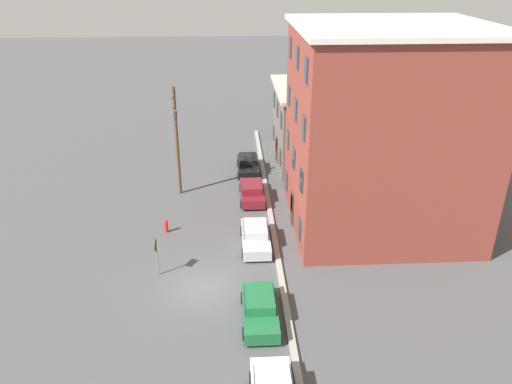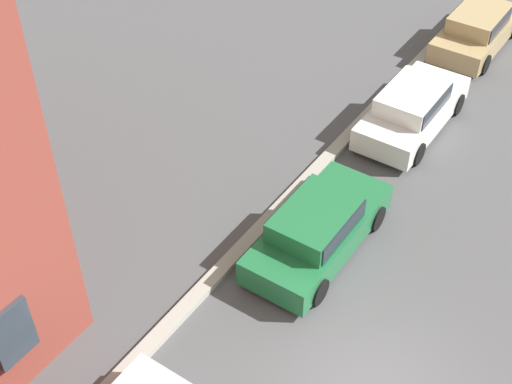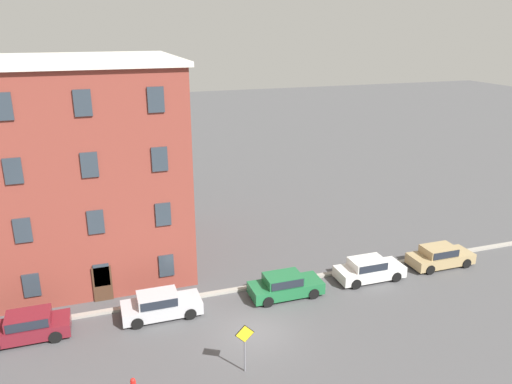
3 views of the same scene
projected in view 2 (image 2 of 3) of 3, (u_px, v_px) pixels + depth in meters
kerb_strip at (196, 296)px, 16.37m from camera, size 56.00×0.36×0.16m
car_green at (317, 228)px, 17.09m from camera, size 4.40×1.92×1.43m
car_white at (412, 108)px, 20.82m from camera, size 4.40×1.92×1.43m
car_tan at (477, 28)px, 24.31m from camera, size 4.40×1.92×1.43m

